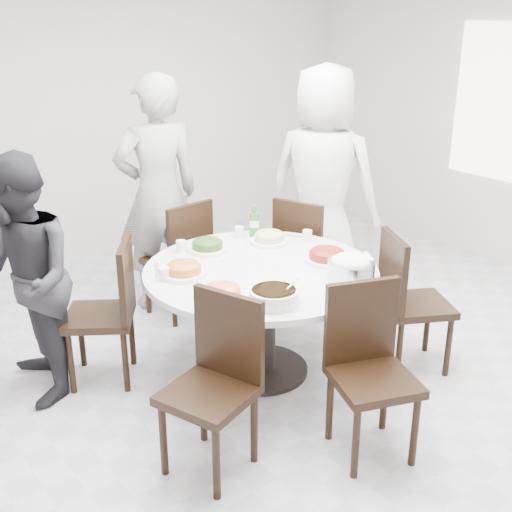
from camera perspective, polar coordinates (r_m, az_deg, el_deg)
floor at (r=4.31m, az=3.24°, el=-11.11°), size 6.00×6.00×0.01m
wall_back at (r=6.30m, az=-14.88°, el=12.20°), size 6.00×0.01×2.80m
dining_table at (r=4.24m, az=0.41°, el=-5.81°), size 1.50×1.50×0.75m
chair_ne at (r=5.13m, az=4.65°, el=0.21°), size 0.54×0.54×0.95m
chair_n at (r=5.06m, az=-7.10°, el=-0.16°), size 0.47×0.47×0.95m
chair_nw at (r=4.25m, az=-13.77°, el=-4.95°), size 0.58×0.58×0.95m
chair_sw at (r=3.35m, az=-4.29°, el=-11.85°), size 0.54×0.54×0.95m
chair_s at (r=3.51m, az=10.45°, el=-10.50°), size 0.54×0.54×0.95m
chair_se at (r=4.41m, az=14.14°, el=-3.99°), size 0.57×0.57×0.95m
diner_right at (r=5.31m, az=5.97°, el=6.38°), size 0.98×1.12×1.92m
diner_middle at (r=5.12m, az=-8.71°, el=5.43°), size 0.76×0.57×1.87m
diner_left at (r=4.07m, az=-19.97°, el=-2.19°), size 0.71×0.84×1.55m
dish_greens at (r=4.38m, az=-4.34°, el=0.85°), size 0.27×0.27×0.07m
dish_pale at (r=4.52m, az=1.18°, el=1.57°), size 0.27×0.27×0.07m
dish_orange at (r=3.99m, az=-6.46°, el=-1.25°), size 0.28×0.28×0.08m
dish_redbrown at (r=4.21m, az=6.32°, el=-0.02°), size 0.30×0.30×0.08m
dish_tofu at (r=3.65m, az=-3.02°, el=-3.36°), size 0.27×0.27×0.07m
rice_bowl at (r=3.94m, az=8.43°, el=-1.29°), size 0.29×0.29×0.12m
soup_bowl at (r=3.59m, az=1.59°, el=-3.62°), size 0.28×0.28×0.09m
beverage_bottle at (r=4.63m, az=-0.16°, el=3.09°), size 0.07×0.07×0.23m
tea_cups at (r=4.51m, az=-4.53°, el=1.52°), size 0.07×0.07×0.08m
chopsticks at (r=4.56m, az=-4.49°, el=1.29°), size 0.24×0.04×0.01m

